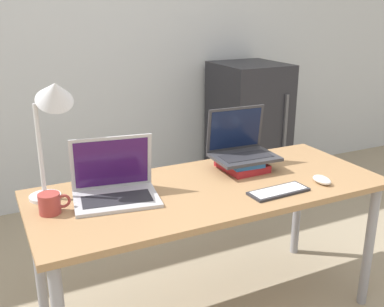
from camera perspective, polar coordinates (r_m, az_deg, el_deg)
name	(u,v)px	position (r m, az deg, el deg)	size (l,w,h in m)	color
wall_back	(104,31)	(3.62, -11.09, 14.96)	(8.00, 0.05, 2.70)	silver
desk	(210,200)	(2.19, 2.35, -5.93)	(1.70, 0.71, 0.72)	#9E754C
laptop_left	(115,187)	(2.04, -9.77, -4.18)	(0.41, 0.32, 0.27)	#B2B2B7
book_stack	(241,164)	(2.38, 6.29, -1.32)	(0.21, 0.25, 0.06)	maroon
laptop_on_books	(241,147)	(2.37, 6.29, 0.79)	(0.34, 0.26, 0.25)	#333338
wireless_keyboard	(279,191)	(2.12, 10.93, -4.74)	(0.30, 0.12, 0.01)	#28282D
mouse	(322,180)	(2.27, 16.16, -3.23)	(0.06, 0.11, 0.04)	white
mug	(50,203)	(1.96, -17.55, -6.07)	(0.13, 0.09, 0.09)	#9E3833
desk_lamp	(53,106)	(1.98, -17.25, 5.76)	(0.23, 0.20, 0.57)	silver
mini_fridge	(248,128)	(3.86, 7.11, 3.24)	(0.53, 0.60, 1.09)	#232328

